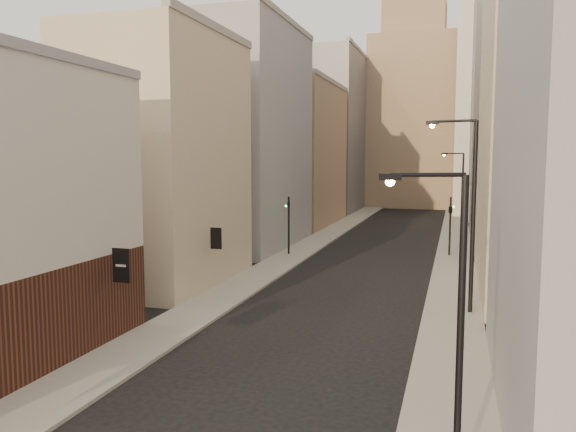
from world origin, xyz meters
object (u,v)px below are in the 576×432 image
(white_tower, at_px, (486,83))
(streetlamp_far, at_px, (460,190))
(clock_tower, at_px, (413,102))
(streetlamp_near, at_px, (452,317))
(traffic_light_right, at_px, (450,212))
(traffic_light_left, at_px, (289,213))
(streetlamp_mid, at_px, (468,204))

(white_tower, height_order, streetlamp_far, white_tower)
(clock_tower, distance_m, streetlamp_far, 42.75)
(white_tower, distance_m, streetlamp_near, 72.80)
(streetlamp_far, relative_size, traffic_light_right, 1.74)
(traffic_light_left, bearing_deg, white_tower, -89.36)
(white_tower, distance_m, streetlamp_far, 29.59)
(streetlamp_mid, distance_m, streetlamp_far, 28.25)
(streetlamp_far, height_order, traffic_light_right, streetlamp_far)
(streetlamp_near, bearing_deg, clock_tower, 75.86)
(clock_tower, xyz_separation_m, traffic_light_right, (7.07, -50.63, -13.91))
(clock_tower, height_order, traffic_light_left, clock_tower)
(clock_tower, xyz_separation_m, streetlamp_near, (7.50, -85.33, -13.12))
(streetlamp_mid, bearing_deg, clock_tower, 108.65)
(white_tower, relative_size, streetlamp_near, 5.25)
(white_tower, distance_m, traffic_light_left, 45.89)
(streetlamp_near, bearing_deg, streetlamp_mid, 68.77)
(streetlamp_near, xyz_separation_m, streetlamp_far, (0.35, 45.26, 0.47))
(clock_tower, relative_size, streetlamp_far, 5.15)
(clock_tower, relative_size, streetlamp_near, 5.68)
(traffic_light_left, distance_m, traffic_light_right, 13.43)
(white_tower, relative_size, traffic_light_right, 8.30)
(white_tower, relative_size, streetlamp_mid, 4.07)
(clock_tower, relative_size, white_tower, 1.08)
(streetlamp_near, distance_m, traffic_light_right, 34.72)
(traffic_light_right, bearing_deg, traffic_light_left, -6.80)
(clock_tower, relative_size, streetlamp_mid, 4.40)
(streetlamp_far, xyz_separation_m, traffic_light_right, (-0.78, -10.55, -1.26))
(streetlamp_near, xyz_separation_m, streetlamp_mid, (0.61, 17.02, 1.31))
(streetlamp_near, xyz_separation_m, traffic_light_right, (-0.43, 34.70, -0.79))
(clock_tower, relative_size, traffic_light_left, 8.98)
(streetlamp_mid, xyz_separation_m, traffic_light_right, (-1.04, 17.69, -2.11))
(streetlamp_mid, height_order, streetlamp_far, streetlamp_mid)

